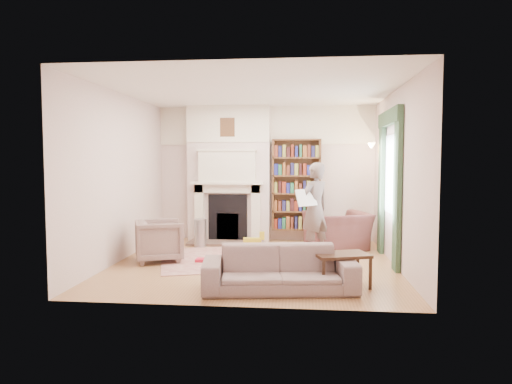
# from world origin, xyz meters

# --- Properties ---
(floor) EXTENTS (4.50, 4.50, 0.00)m
(floor) POSITION_xyz_m (0.00, 0.00, 0.00)
(floor) COLOR #996B3D
(floor) RESTS_ON ground
(ceiling) EXTENTS (4.50, 4.50, 0.00)m
(ceiling) POSITION_xyz_m (0.00, 0.00, 2.80)
(ceiling) COLOR white
(ceiling) RESTS_ON wall_back
(wall_back) EXTENTS (4.50, 0.00, 4.50)m
(wall_back) POSITION_xyz_m (0.00, 2.25, 1.40)
(wall_back) COLOR silver
(wall_back) RESTS_ON floor
(wall_front) EXTENTS (4.50, 0.00, 4.50)m
(wall_front) POSITION_xyz_m (0.00, -2.25, 1.40)
(wall_front) COLOR silver
(wall_front) RESTS_ON floor
(wall_left) EXTENTS (0.00, 4.50, 4.50)m
(wall_left) POSITION_xyz_m (-2.25, 0.00, 1.40)
(wall_left) COLOR silver
(wall_left) RESTS_ON floor
(wall_right) EXTENTS (0.00, 4.50, 4.50)m
(wall_right) POSITION_xyz_m (2.25, 0.00, 1.40)
(wall_right) COLOR silver
(wall_right) RESTS_ON floor
(fireplace) EXTENTS (1.70, 0.58, 2.80)m
(fireplace) POSITION_xyz_m (-0.75, 2.05, 1.39)
(fireplace) COLOR silver
(fireplace) RESTS_ON floor
(bookcase) EXTENTS (1.00, 0.24, 1.85)m
(bookcase) POSITION_xyz_m (0.65, 2.12, 1.18)
(bookcase) COLOR brown
(bookcase) RESTS_ON floor
(window) EXTENTS (0.02, 0.90, 1.30)m
(window) POSITION_xyz_m (2.23, 0.40, 1.45)
(window) COLOR silver
(window) RESTS_ON wall_right
(curtain_left) EXTENTS (0.07, 0.32, 2.40)m
(curtain_left) POSITION_xyz_m (2.20, -0.30, 1.20)
(curtain_left) COLOR #2B432C
(curtain_left) RESTS_ON floor
(curtain_right) EXTENTS (0.07, 0.32, 2.40)m
(curtain_right) POSITION_xyz_m (2.20, 1.10, 1.20)
(curtain_right) COLOR #2B432C
(curtain_right) RESTS_ON floor
(pelmet) EXTENTS (0.09, 1.70, 0.24)m
(pelmet) POSITION_xyz_m (2.19, 0.40, 2.38)
(pelmet) COLOR #2B432C
(pelmet) RESTS_ON wall_right
(wall_sconce) EXTENTS (0.20, 0.24, 0.24)m
(wall_sconce) POSITION_xyz_m (2.03, 1.50, 1.90)
(wall_sconce) COLOR gold
(wall_sconce) RESTS_ON wall_right
(rug) EXTENTS (3.18, 2.78, 0.01)m
(rug) POSITION_xyz_m (-0.28, 0.36, 0.01)
(rug) COLOR beige
(rug) RESTS_ON floor
(armchair_reading) EXTENTS (1.34, 1.26, 0.70)m
(armchair_reading) POSITION_xyz_m (1.44, 1.31, 0.35)
(armchair_reading) COLOR #542C2D
(armchair_reading) RESTS_ON floor
(armchair_left) EXTENTS (0.98, 0.97, 0.69)m
(armchair_left) POSITION_xyz_m (-1.59, -0.01, 0.35)
(armchair_left) COLOR #9F9183
(armchair_left) RESTS_ON floor
(sofa) EXTENTS (2.04, 1.02, 0.57)m
(sofa) POSITION_xyz_m (0.48, -1.54, 0.29)
(sofa) COLOR gray
(sofa) RESTS_ON floor
(man_reading) EXTENTS (0.71, 0.69, 1.64)m
(man_reading) POSITION_xyz_m (0.99, 0.71, 0.82)
(man_reading) COLOR #63544F
(man_reading) RESTS_ON floor
(newspaper) EXTENTS (0.40, 0.38, 0.29)m
(newspaper) POSITION_xyz_m (0.84, 0.51, 1.04)
(newspaper) COLOR white
(newspaper) RESTS_ON man_reading
(coffee_table) EXTENTS (0.80, 0.64, 0.45)m
(coffee_table) POSITION_xyz_m (1.30, -1.28, 0.23)
(coffee_table) COLOR #371F13
(coffee_table) RESTS_ON floor
(paraffin_heater) EXTENTS (0.31, 0.31, 0.55)m
(paraffin_heater) POSITION_xyz_m (-1.19, 1.26, 0.28)
(paraffin_heater) COLOR #9EA0A6
(paraffin_heater) RESTS_ON floor
(rocking_horse) EXTENTS (0.51, 0.25, 0.44)m
(rocking_horse) POSITION_xyz_m (-0.09, 0.51, 0.22)
(rocking_horse) COLOR gold
(rocking_horse) RESTS_ON rug
(board_game) EXTENTS (0.44, 0.44, 0.03)m
(board_game) POSITION_xyz_m (-0.38, -0.53, 0.03)
(board_game) COLOR gold
(board_game) RESTS_ON rug
(game_box_lid) EXTENTS (0.28, 0.19, 0.05)m
(game_box_lid) POSITION_xyz_m (-0.83, -0.03, 0.04)
(game_box_lid) COLOR red
(game_box_lid) RESTS_ON rug
(comic_annuals) EXTENTS (0.62, 0.80, 0.02)m
(comic_annuals) POSITION_xyz_m (0.18, -0.23, 0.02)
(comic_annuals) COLOR red
(comic_annuals) RESTS_ON rug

